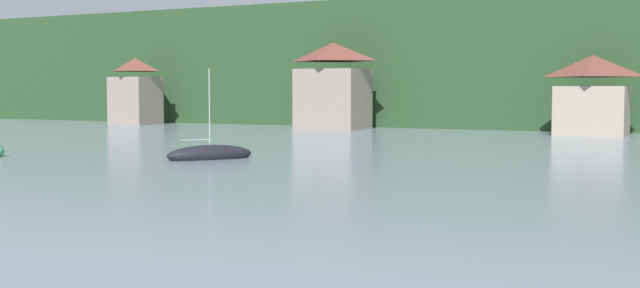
{
  "coord_description": "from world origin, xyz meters",
  "views": [
    {
      "loc": [
        10.09,
        22.41,
        4.12
      ],
      "look_at": [
        0.0,
        42.39,
        2.59
      ],
      "focal_mm": 43.97,
      "sensor_mm": 36.0,
      "label": 1
    }
  ],
  "objects_px": {
    "shore_building_westcentral": "(333,87)",
    "sailboat_far_3": "(210,155)",
    "shore_building_west": "(135,92)",
    "shore_building_central": "(592,96)"
  },
  "relations": [
    {
      "from": "shore_building_westcentral",
      "to": "shore_building_west",
      "type": "bearing_deg",
      "value": -178.89
    },
    {
      "from": "shore_building_westcentral",
      "to": "shore_building_central",
      "type": "bearing_deg",
      "value": 0.05
    },
    {
      "from": "shore_building_central",
      "to": "sailboat_far_3",
      "type": "height_order",
      "value": "shore_building_central"
    },
    {
      "from": "shore_building_westcentral",
      "to": "sailboat_far_3",
      "type": "height_order",
      "value": "shore_building_westcentral"
    },
    {
      "from": "shore_building_west",
      "to": "sailboat_far_3",
      "type": "bearing_deg",
      "value": -45.09
    },
    {
      "from": "shore_building_west",
      "to": "shore_building_westcentral",
      "type": "relative_size",
      "value": 0.87
    },
    {
      "from": "shore_building_westcentral",
      "to": "shore_building_central",
      "type": "xyz_separation_m",
      "value": [
        26.38,
        0.02,
        -0.87
      ]
    },
    {
      "from": "shore_building_west",
      "to": "shore_building_central",
      "type": "bearing_deg",
      "value": 0.58
    },
    {
      "from": "shore_building_west",
      "to": "shore_building_westcentral",
      "type": "xyz_separation_m",
      "value": [
        26.38,
        0.51,
        0.57
      ]
    },
    {
      "from": "shore_building_central",
      "to": "sailboat_far_3",
      "type": "xyz_separation_m",
      "value": [
        -16.93,
        -36.48,
        -3.32
      ]
    }
  ]
}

